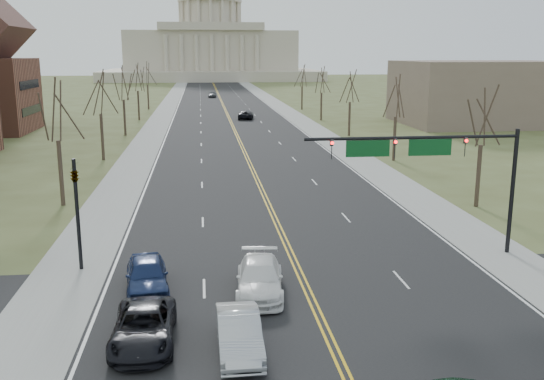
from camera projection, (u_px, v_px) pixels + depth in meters
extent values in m
cube|color=black|center=(224.00, 108.00, 127.15)|extent=(20.00, 380.00, 0.01)
cube|color=black|center=(320.00, 318.00, 26.43)|extent=(120.00, 14.00, 0.01)
cube|color=gray|center=(167.00, 108.00, 125.78)|extent=(4.00, 380.00, 0.03)
cube|color=gray|center=(281.00, 107.00, 128.51)|extent=(4.00, 380.00, 0.03)
cube|color=gold|center=(224.00, 108.00, 127.14)|extent=(0.42, 380.00, 0.01)
cube|color=silver|center=(177.00, 108.00, 126.03)|extent=(0.15, 380.00, 0.01)
cube|color=silver|center=(271.00, 107.00, 128.26)|extent=(0.15, 380.00, 0.01)
cube|color=#BBB09C|center=(211.00, 75.00, 262.29)|extent=(90.00, 60.00, 4.00)
cube|color=#BBB09C|center=(211.00, 51.00, 260.07)|extent=(70.00, 40.00, 16.00)
cube|color=#BBB09C|center=(211.00, 26.00, 238.11)|extent=(42.00, 3.00, 3.00)
cylinder|color=#BBB09C|center=(210.00, 17.00, 256.96)|extent=(24.00, 24.00, 12.00)
cylinder|color=#BBB09C|center=(210.00, 0.00, 255.46)|extent=(27.00, 27.00, 1.60)
cylinder|color=black|center=(512.00, 192.00, 34.31)|extent=(0.24, 0.24, 7.20)
cylinder|color=black|center=(413.00, 138.00, 32.92)|extent=(12.00, 0.18, 0.18)
imported|color=black|center=(465.00, 147.00, 33.38)|extent=(0.35, 0.40, 1.10)
sphere|color=#FF0C0C|center=(467.00, 141.00, 33.16)|extent=(0.18, 0.18, 0.18)
imported|color=black|center=(395.00, 148.00, 32.93)|extent=(0.35, 0.40, 1.10)
sphere|color=#FF0C0C|center=(396.00, 142.00, 32.71)|extent=(0.18, 0.18, 0.18)
imported|color=black|center=(332.00, 149.00, 32.53)|extent=(0.35, 0.40, 1.10)
sphere|color=#FF0C0C|center=(332.00, 143.00, 32.31)|extent=(0.18, 0.18, 0.18)
cube|color=#0C4C1E|center=(430.00, 147.00, 33.16)|extent=(2.40, 0.12, 0.90)
cube|color=#0C4C1E|center=(368.00, 148.00, 32.76)|extent=(2.40, 0.12, 0.90)
cylinder|color=black|center=(78.00, 215.00, 31.72)|extent=(0.20, 0.20, 6.00)
imported|color=black|center=(75.00, 174.00, 31.23)|extent=(0.32, 0.36, 0.99)
cylinder|color=#382821|center=(478.00, 176.00, 45.10)|extent=(0.32, 0.32, 4.68)
cylinder|color=#382821|center=(61.00, 173.00, 45.42)|extent=(0.32, 0.32, 4.95)
cylinder|color=#382821|center=(394.00, 139.00, 64.47)|extent=(0.32, 0.32, 4.68)
cylinder|color=#382821|center=(102.00, 137.00, 64.79)|extent=(0.32, 0.32, 4.95)
cylinder|color=#382821|center=(349.00, 119.00, 83.84)|extent=(0.32, 0.32, 4.68)
cylinder|color=#382821|center=(125.00, 118.00, 84.16)|extent=(0.32, 0.32, 4.95)
cylinder|color=#382821|center=(321.00, 106.00, 103.21)|extent=(0.32, 0.32, 4.68)
cylinder|color=#382821|center=(139.00, 105.00, 103.53)|extent=(0.32, 0.32, 4.95)
cylinder|color=#382821|center=(302.00, 98.00, 122.58)|extent=(0.32, 0.32, 4.68)
cylinder|color=#382821|center=(148.00, 97.00, 122.90)|extent=(0.32, 0.32, 4.95)
cube|color=black|center=(32.00, 110.00, 88.24)|extent=(0.10, 9.80, 1.20)
cube|color=black|center=(29.00, 84.00, 87.42)|extent=(0.10, 9.80, 1.20)
cube|color=#6E5B4E|center=(480.00, 93.00, 97.65)|extent=(25.00, 20.00, 10.00)
imported|color=#ACB0B4|center=(239.00, 333.00, 23.26)|extent=(1.69, 4.70, 1.54)
imported|color=black|center=(144.00, 327.00, 23.90)|extent=(2.41, 5.22, 1.45)
imported|color=white|center=(260.00, 278.00, 28.90)|extent=(2.70, 5.58, 1.57)
imported|color=navy|center=(147.00, 275.00, 29.16)|extent=(2.50, 5.09, 1.67)
imported|color=black|center=(246.00, 115.00, 105.44)|extent=(3.16, 5.64, 1.49)
imported|color=#494D51|center=(212.00, 94.00, 155.97)|extent=(2.29, 4.80, 1.58)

